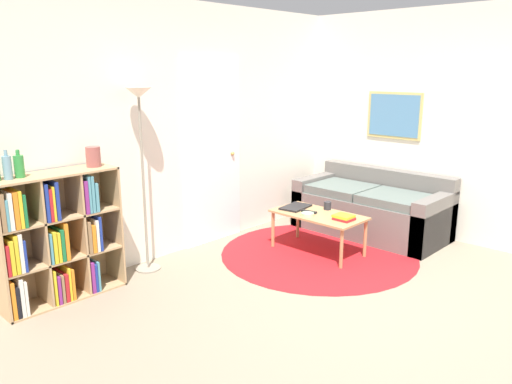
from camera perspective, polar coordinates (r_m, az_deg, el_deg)
ground_plane at (r=4.07m, az=15.66°, el=-14.86°), size 14.00×14.00×0.00m
wall_back at (r=5.30m, az=-8.57°, el=6.87°), size 7.64×0.11×2.60m
wall_right at (r=6.28m, az=16.39°, el=7.64°), size 0.08×5.54×2.60m
rug at (r=5.42m, az=7.14°, el=-6.98°), size 2.08×2.08×0.01m
bookshelf at (r=4.50m, az=-22.24°, el=-5.02°), size 1.02×0.34×1.10m
floor_lamp at (r=4.75m, az=-13.10°, el=7.49°), size 0.25×0.25×1.76m
couch at (r=6.16m, az=13.21°, el=-1.94°), size 0.85×1.75×0.74m
coffee_table at (r=5.36m, az=7.13°, el=-2.92°), size 0.52×0.98×0.43m
laptop at (r=5.54m, az=4.55°, el=-1.72°), size 0.38×0.27×0.02m
bowl at (r=5.24m, az=5.92°, el=-2.58°), size 0.13×0.13×0.04m
book_stack_on_table at (r=5.16m, az=10.00°, el=-2.88°), size 0.17×0.19×0.05m
cup at (r=5.50m, az=8.17°, el=-1.56°), size 0.08×0.08×0.09m
remote at (r=5.37m, az=6.09°, el=-2.26°), size 0.07×0.18×0.02m
bottle_middle at (r=4.24m, az=-26.55°, el=2.54°), size 0.07×0.07×0.23m
bottle_right at (r=4.28m, az=-25.45°, el=2.70°), size 0.08×0.08×0.22m
vase_on_shelf at (r=4.53m, az=-18.10°, el=3.85°), size 0.12×0.12×0.17m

